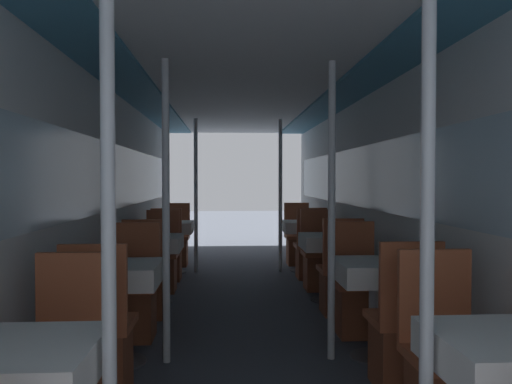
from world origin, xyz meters
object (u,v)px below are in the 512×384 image
support_pole_left_0 (109,242)px  chair_left_near_2 (146,287)px  dining_table_left_0 (18,377)px  chair_right_near_3 (310,257)px  chair_left_near_3 (168,258)px  chair_left_near_1 (100,348)px  chair_right_far_2 (318,265)px  chair_left_far_2 (162,266)px  dining_table_right_1 (376,278)px  dining_table_right_2 (328,246)px  dining_table_right_0 (510,366)px  support_pole_left_1 (166,212)px  dining_table_left_2 (155,247)px  dining_table_left_1 (119,281)px  support_pole_right_0 (427,240)px  chair_right_far_1 (356,300)px  chair_right_far_3 (298,245)px  support_pole_left_3 (196,196)px  chair_left_far_3 (176,246)px  dining_table_left_3 (172,231)px  support_pole_right_1 (332,211)px  chair_right_near_1 (402,343)px  support_pole_right_3 (280,195)px  chair_right_near_2 (339,284)px  chair_right_far_0 (446,383)px  dining_table_right_3 (303,230)px  chair_left_far_1 (134,303)px

support_pole_left_0 → chair_left_near_2: bearing=96.5°
dining_table_left_0 → chair_right_near_3: bearing=68.2°
chair_left_near_2 → chair_left_near_3: (0.00, 1.79, 0.00)m
chair_left_near_1 → chair_right_far_2: same height
chair_left_far_2 → dining_table_left_0: bearing=90.0°
dining_table_right_1 → dining_table_right_2: size_ratio=1.00×
chair_left_near_3 → dining_table_right_0: 5.19m
support_pole_left_1 → dining_table_left_2: size_ratio=3.03×
dining_table_left_1 → dining_table_right_1: bearing=0.0°
dining_table_right_1 → dining_table_right_0: bearing=-90.0°
chair_left_near_3 → dining_table_right_2: 2.30m
support_pole_right_0 → chair_right_far_1: (0.34, 2.37, -0.82)m
chair_right_far_3 → dining_table_right_0: bearing=90.0°
chair_left_near_1 → chair_right_near_3: 4.07m
support_pole_left_0 → dining_table_right_1: 2.44m
chair_left_far_2 → support_pole_left_3: support_pole_left_3 is taller
chair_left_near_2 → support_pole_left_3: 2.53m
dining_table_left_1 → chair_left_far_3: bearing=90.0°
support_pole_left_0 → dining_table_left_1: support_pole_left_0 is taller
support_pole_left_3 → dining_table_right_2: (1.58, -1.79, -0.51)m
chair_left_near_3 → dining_table_left_3: bearing=90.0°
dining_table_left_3 → chair_right_far_3: (1.92, 0.57, -0.31)m
support_pole_right_0 → support_pole_right_1: size_ratio=1.00×
chair_left_near_3 → chair_right_near_1: 4.07m
dining_table_left_0 → chair_left_far_3: 5.96m
chair_right_near_3 → support_pole_right_3: support_pole_right_3 is taller
dining_table_left_2 → chair_right_far_3: bearing=50.9°
dining_table_right_2 → chair_right_near_1: bearing=-90.0°
chair_left_near_3 → support_pole_right_1: size_ratio=0.44×
dining_table_left_0 → chair_left_far_2: size_ratio=0.76×
dining_table_left_1 → support_pole_left_3: (0.34, 3.59, 0.51)m
chair_left_near_3 → chair_right_near_1: size_ratio=1.00×
dining_table_left_1 → chair_right_near_2: bearing=32.4°
chair_left_near_1 → chair_left_far_2: bearing=90.0°
support_pole_right_0 → chair_right_near_3: (0.34, 4.81, -0.82)m
chair_left_near_2 → chair_left_far_3: 2.94m
dining_table_left_3 → chair_right_far_0: (1.92, -4.81, -0.31)m
chair_left_far_2 → dining_table_left_2: bearing=90.0°
dining_table_right_2 → dining_table_left_1: bearing=-137.0°
chair_right_near_1 → dining_table_right_3: size_ratio=1.32×
dining_table_left_2 → support_pole_right_1: 2.44m
chair_right_near_1 → support_pole_right_1: support_pole_right_1 is taller
chair_left_far_3 → support_pole_right_0: (1.58, -5.96, 0.82)m
chair_left_far_2 → chair_left_near_3: (0.00, 0.65, 0.00)m
support_pole_right_0 → dining_table_left_1: bearing=131.4°
dining_table_left_3 → chair_left_near_2: bearing=-90.0°
chair_left_far_1 → chair_right_far_3: size_ratio=1.00×
dining_table_right_1 → dining_table_right_3: same height
chair_left_far_1 → support_pole_left_3: support_pole_left_3 is taller
dining_table_left_1 → chair_left_near_2: chair_left_near_2 is taller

